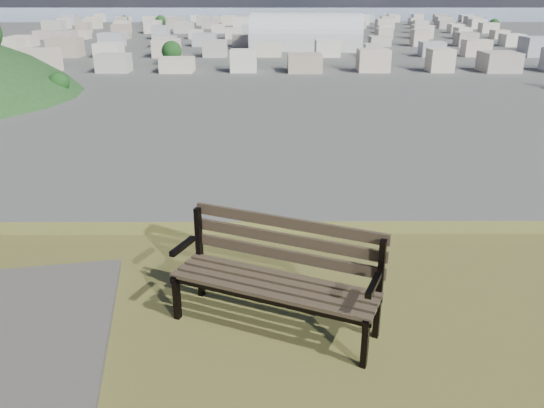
{
  "coord_description": "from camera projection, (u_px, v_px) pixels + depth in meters",
  "views": [
    {
      "loc": [
        -0.85,
        -1.49,
        27.58
      ],
      "look_at": [
        -0.81,
        4.19,
        25.3
      ],
      "focal_mm": 35.0,
      "sensor_mm": 36.0,
      "label": 1
    }
  ],
  "objects": [
    {
      "name": "bay_water",
      "position": [
        269.0,
        11.0,
        847.03
      ],
      "size": [
        2400.0,
        700.0,
        0.12
      ],
      "primitive_type": "cube",
      "color": "#8D9EB3",
      "rests_on": "ground"
    },
    {
      "name": "arena",
      "position": [
        306.0,
        38.0,
        270.06
      ],
      "size": [
        58.03,
        28.75,
        23.68
      ],
      "rotation": [
        0.0,
        0.0,
        -0.09
      ],
      "color": "silver",
      "rests_on": "ground"
    },
    {
      "name": "city_blocks",
      "position": [
        270.0,
        28.0,
        376.47
      ],
      "size": [
        395.0,
        361.0,
        7.0
      ],
      "color": "beige",
      "rests_on": "ground"
    },
    {
      "name": "park_bench",
      "position": [
        278.0,
        270.0,
        4.27
      ],
      "size": [
        1.74,
        1.16,
        0.88
      ],
      "rotation": [
        0.0,
        0.0,
        -0.41
      ],
      "color": "#473B29",
      "rests_on": "hilltop_mesa"
    },
    {
      "name": "city_trees",
      "position": [
        224.0,
        34.0,
        305.8
      ],
      "size": [
        406.52,
        387.2,
        9.98
      ],
      "color": "#36271B",
      "rests_on": "ground"
    }
  ]
}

